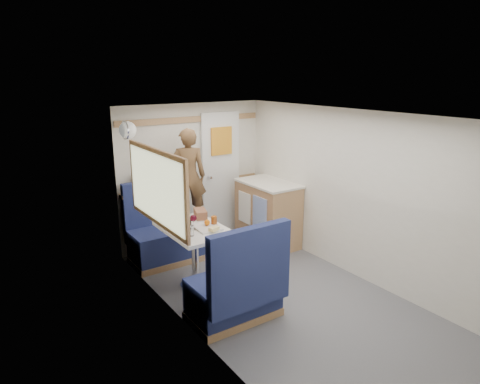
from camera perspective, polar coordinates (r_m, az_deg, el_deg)
floor at (r=4.73m, az=7.35°, el=-14.92°), size 4.50×4.50×0.00m
ceiling at (r=4.10m, az=8.33°, el=9.96°), size 4.50×4.50×0.00m
wall_back at (r=6.10m, az=-6.34°, el=2.31°), size 2.20×0.02×2.00m
wall_left at (r=3.71m, az=-5.09°, el=-6.49°), size 0.02×4.50×2.00m
wall_right at (r=5.08m, az=17.12°, el=-1.00°), size 0.02×4.50×2.00m
oak_trim_low at (r=6.12m, az=-6.22°, el=0.91°), size 2.15×0.02×0.08m
oak_trim_high at (r=5.96m, az=-6.48°, el=9.60°), size 2.15×0.02×0.08m
side_window at (r=4.50m, az=-11.15°, el=0.60°), size 0.04×1.30×0.72m
rear_door at (r=6.30m, az=-2.58°, el=2.55°), size 0.62×0.12×1.86m
dinette_table at (r=4.89m, az=-6.07°, el=-6.43°), size 0.62×0.92×0.72m
bench_far at (r=5.71m, az=-10.11°, el=-6.14°), size 0.90×0.59×1.05m
bench_near at (r=4.33m, az=-0.40°, el=-13.31°), size 0.90×0.59×1.05m
ledge at (r=5.75m, az=-11.43°, el=0.04°), size 0.90×0.14×0.04m
dome_light at (r=5.20m, az=-14.76°, el=8.00°), size 0.20×0.20×0.20m
galley_counter at (r=6.11m, az=3.72°, el=-2.82°), size 0.57×0.92×0.92m
person at (r=5.67m, az=-6.90°, el=2.13°), size 0.55×0.46×1.27m
duffel_bag at (r=5.72m, az=-11.40°, el=1.35°), size 0.48×0.24×0.23m
tray at (r=4.80m, az=-4.48°, el=-4.72°), size 0.27×0.35×0.02m
orange_fruit at (r=4.82m, az=-4.41°, el=-4.08°), size 0.07×0.07×0.07m
cheese_block at (r=4.67m, az=-3.48°, el=-4.92°), size 0.13×0.10×0.04m
wine_glass at (r=4.74m, az=-6.24°, el=-3.56°), size 0.08×0.08×0.17m
tumbler_left at (r=4.58m, az=-6.60°, el=-5.16°), size 0.07×0.07×0.11m
tumbler_mid at (r=4.88m, az=-8.04°, el=-3.86°), size 0.07×0.07×0.11m
beer_glass at (r=4.87m, az=-3.48°, el=-3.85°), size 0.07×0.07×0.11m
pepper_grinder at (r=4.80m, az=-6.71°, el=-4.27°), size 0.04×0.04×0.10m
bread_loaf at (r=5.13m, az=-5.30°, el=-2.90°), size 0.20×0.27×0.10m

